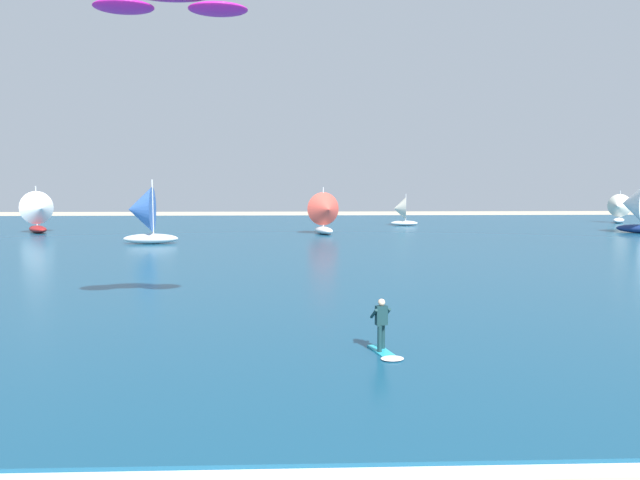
{
  "coord_description": "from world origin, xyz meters",
  "views": [
    {
      "loc": [
        -0.02,
        -6.44,
        5.37
      ],
      "look_at": [
        0.79,
        14.95,
        3.42
      ],
      "focal_mm": 35.79,
      "sensor_mm": 36.0,
      "label": 1
    }
  ],
  "objects_px": {
    "sailboat_anchored_offshore": "(401,211)",
    "sailboat_center_horizon": "(142,214)",
    "sailboat_near_shore": "(618,208)",
    "sailboat_mid_left": "(39,212)",
    "kitesurfer": "(383,334)",
    "kite": "(171,2)",
    "sailboat_far_right": "(635,208)",
    "sailboat_heeled_over": "(326,213)"
  },
  "relations": [
    {
      "from": "sailboat_anchored_offshore",
      "to": "kite",
      "type": "bearing_deg",
      "value": -106.8
    },
    {
      "from": "kitesurfer",
      "to": "kite",
      "type": "xyz_separation_m",
      "value": [
        -6.73,
        2.29,
        10.49
      ]
    },
    {
      "from": "sailboat_far_right",
      "to": "sailboat_anchored_offshore",
      "type": "xyz_separation_m",
      "value": [
        -22.51,
        11.96,
        -0.84
      ]
    },
    {
      "from": "sailboat_near_shore",
      "to": "sailboat_mid_left",
      "type": "bearing_deg",
      "value": -168.58
    },
    {
      "from": "kite",
      "to": "sailboat_far_right",
      "type": "xyz_separation_m",
      "value": [
        39.26,
        43.5,
        -8.49
      ]
    },
    {
      "from": "kitesurfer",
      "to": "sailboat_near_shore",
      "type": "xyz_separation_m",
      "value": [
        38.88,
        61.39,
        1.32
      ]
    },
    {
      "from": "sailboat_near_shore",
      "to": "sailboat_center_horizon",
      "type": "relative_size",
      "value": 0.76
    },
    {
      "from": "kite",
      "to": "sailboat_near_shore",
      "type": "bearing_deg",
      "value": 52.34
    },
    {
      "from": "sailboat_far_right",
      "to": "sailboat_heeled_over",
      "type": "bearing_deg",
      "value": -178.31
    },
    {
      "from": "sailboat_heeled_over",
      "to": "sailboat_center_horizon",
      "type": "distance_m",
      "value": 18.53
    },
    {
      "from": "kite",
      "to": "sailboat_far_right",
      "type": "bearing_deg",
      "value": 47.93
    },
    {
      "from": "sailboat_near_shore",
      "to": "sailboat_mid_left",
      "type": "xyz_separation_m",
      "value": [
        -68.14,
        -13.77,
        0.31
      ]
    },
    {
      "from": "kitesurfer",
      "to": "sailboat_mid_left",
      "type": "distance_m",
      "value": 55.92
    },
    {
      "from": "sailboat_center_horizon",
      "to": "sailboat_far_right",
      "type": "bearing_deg",
      "value": 11.82
    },
    {
      "from": "sailboat_near_shore",
      "to": "sailboat_mid_left",
      "type": "height_order",
      "value": "sailboat_mid_left"
    },
    {
      "from": "sailboat_heeled_over",
      "to": "sailboat_far_right",
      "type": "height_order",
      "value": "sailboat_far_right"
    },
    {
      "from": "sailboat_heeled_over",
      "to": "sailboat_far_right",
      "type": "relative_size",
      "value": 0.84
    },
    {
      "from": "sailboat_anchored_offshore",
      "to": "sailboat_far_right",
      "type": "bearing_deg",
      "value": -27.98
    },
    {
      "from": "kite",
      "to": "sailboat_mid_left",
      "type": "height_order",
      "value": "kite"
    },
    {
      "from": "sailboat_anchored_offshore",
      "to": "kitesurfer",
      "type": "bearing_deg",
      "value": -99.85
    },
    {
      "from": "sailboat_near_shore",
      "to": "kitesurfer",
      "type": "bearing_deg",
      "value": -122.35
    },
    {
      "from": "kite",
      "to": "sailboat_heeled_over",
      "type": "relative_size",
      "value": 1.06
    },
    {
      "from": "sailboat_near_shore",
      "to": "kite",
      "type": "bearing_deg",
      "value": -127.66
    },
    {
      "from": "sailboat_near_shore",
      "to": "sailboat_anchored_offshore",
      "type": "height_order",
      "value": "sailboat_near_shore"
    },
    {
      "from": "sailboat_heeled_over",
      "to": "sailboat_center_horizon",
      "type": "bearing_deg",
      "value": -150.36
    },
    {
      "from": "sailboat_far_right",
      "to": "sailboat_center_horizon",
      "type": "bearing_deg",
      "value": -168.18
    },
    {
      "from": "sailboat_anchored_offshore",
      "to": "sailboat_center_horizon",
      "type": "height_order",
      "value": "sailboat_center_horizon"
    },
    {
      "from": "sailboat_near_shore",
      "to": "sailboat_anchored_offshore",
      "type": "relative_size",
      "value": 1.08
    },
    {
      "from": "sailboat_anchored_offshore",
      "to": "sailboat_center_horizon",
      "type": "xyz_separation_m",
      "value": [
        -25.83,
        -22.07,
        0.75
      ]
    },
    {
      "from": "kite",
      "to": "sailboat_center_horizon",
      "type": "bearing_deg",
      "value": 105.21
    },
    {
      "from": "kitesurfer",
      "to": "sailboat_far_right",
      "type": "relative_size",
      "value": 0.36
    },
    {
      "from": "kite",
      "to": "sailboat_near_shore",
      "type": "height_order",
      "value": "kite"
    },
    {
      "from": "kitesurfer",
      "to": "kite",
      "type": "height_order",
      "value": "kite"
    },
    {
      "from": "sailboat_far_right",
      "to": "sailboat_anchored_offshore",
      "type": "relative_size",
      "value": 1.47
    },
    {
      "from": "sailboat_center_horizon",
      "to": "sailboat_mid_left",
      "type": "distance_m",
      "value": 17.99
    },
    {
      "from": "sailboat_heeled_over",
      "to": "sailboat_far_right",
      "type": "distance_m",
      "value": 32.26
    },
    {
      "from": "kitesurfer",
      "to": "sailboat_anchored_offshore",
      "type": "height_order",
      "value": "sailboat_anchored_offshore"
    },
    {
      "from": "sailboat_center_horizon",
      "to": "sailboat_near_shore",
      "type": "bearing_deg",
      "value": 25.18
    },
    {
      "from": "sailboat_anchored_offshore",
      "to": "sailboat_mid_left",
      "type": "bearing_deg",
      "value": -165.54
    },
    {
      "from": "sailboat_mid_left",
      "to": "sailboat_center_horizon",
      "type": "bearing_deg",
      "value": -41.57
    },
    {
      "from": "sailboat_near_shore",
      "to": "sailboat_mid_left",
      "type": "relative_size",
      "value": 0.86
    },
    {
      "from": "sailboat_anchored_offshore",
      "to": "sailboat_center_horizon",
      "type": "distance_m",
      "value": 33.98
    }
  ]
}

